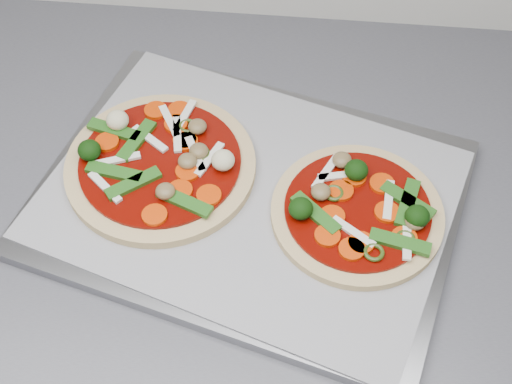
{
  "coord_description": "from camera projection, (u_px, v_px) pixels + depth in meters",
  "views": [
    {
      "loc": [
        0.28,
        0.87,
        1.49
      ],
      "look_at": [
        0.23,
        1.29,
        0.93
      ],
      "focal_mm": 50.0,
      "sensor_mm": 36.0,
      "label": 1
    }
  ],
  "objects": [
    {
      "name": "base_cabinet",
      "position": [
        108.0,
        368.0,
        1.12
      ],
      "size": [
        3.6,
        0.6,
        0.86
      ],
      "primitive_type": "cube",
      "color": "silver",
      "rests_on": "ground"
    },
    {
      "name": "countertop",
      "position": [
        39.0,
        198.0,
        0.76
      ],
      "size": [
        3.6,
        0.6,
        0.04
      ],
      "primitive_type": "cube",
      "color": "#55555C",
      "rests_on": "base_cabinet"
    },
    {
      "name": "baking_tray",
      "position": [
        249.0,
        198.0,
        0.73
      ],
      "size": [
        0.48,
        0.4,
        0.01
      ],
      "primitive_type": "cube",
      "rotation": [
        0.0,
        0.0,
        -0.26
      ],
      "color": "gray",
      "rests_on": "countertop"
    },
    {
      "name": "parchment",
      "position": [
        249.0,
        193.0,
        0.72
      ],
      "size": [
        0.46,
        0.4,
        0.0
      ],
      "primitive_type": "cube",
      "rotation": [
        0.0,
        0.0,
        -0.31
      ],
      "color": "#9F9FA5",
      "rests_on": "baking_tray"
    },
    {
      "name": "pizza_left",
      "position": [
        160.0,
        163.0,
        0.73
      ],
      "size": [
        0.26,
        0.26,
        0.03
      ],
      "rotation": [
        0.0,
        0.0,
        -0.45
      ],
      "color": "#DBB97D",
      "rests_on": "parchment"
    },
    {
      "name": "pizza_right",
      "position": [
        359.0,
        211.0,
        0.7
      ],
      "size": [
        0.24,
        0.24,
        0.03
      ],
      "rotation": [
        0.0,
        0.0,
        -0.65
      ],
      "color": "#DBB97D",
      "rests_on": "parchment"
    }
  ]
}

